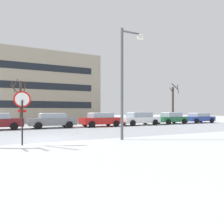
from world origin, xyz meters
TOP-DOWN VIEW (x-y plane):
  - ground_plane at (0.00, 0.00)m, footprint 120.00×120.00m
  - road_surface at (0.00, 3.17)m, footprint 80.00×8.34m
  - stop_sign at (-1.17, -1.49)m, footprint 0.76×0.18m
  - street_lamp at (4.21, -1.78)m, footprint 1.49×0.36m
  - parked_car_gray at (1.96, 8.37)m, footprint 4.31×2.23m
  - parked_car_red at (6.77, 8.02)m, footprint 4.15×2.22m
  - parked_car_white at (11.58, 8.10)m, footprint 4.63×2.20m
  - parked_car_green at (16.39, 8.29)m, footprint 3.96×2.12m
  - parked_car_blue at (21.21, 8.37)m, footprint 4.42×2.11m
  - tree_far_right at (-0.69, 12.14)m, footprint 1.56×1.81m
  - tree_far_mid at (19.42, 11.38)m, footprint 1.67×1.30m
  - building_far_left at (3.10, 22.17)m, footprint 14.80×10.50m

SIDE VIEW (x-z plane):
  - ground_plane at x=0.00m, z-range 0.00..0.00m
  - road_surface at x=0.00m, z-range 0.00..0.00m
  - parked_car_blue at x=21.21m, z-range 0.03..1.37m
  - parked_car_gray at x=1.96m, z-range 0.03..1.44m
  - parked_car_green at x=16.39m, z-range 0.01..1.45m
  - parked_car_red at x=6.77m, z-range 0.02..1.46m
  - parked_car_white at x=11.58m, z-range 0.02..1.49m
  - stop_sign at x=-1.17m, z-range 0.51..3.06m
  - tree_far_right at x=-0.69m, z-range 0.09..5.19m
  - tree_far_mid at x=19.42m, z-range -0.03..5.48m
  - street_lamp at x=4.21m, z-range 0.63..6.88m
  - building_far_left at x=3.10m, z-range 0.00..9.90m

